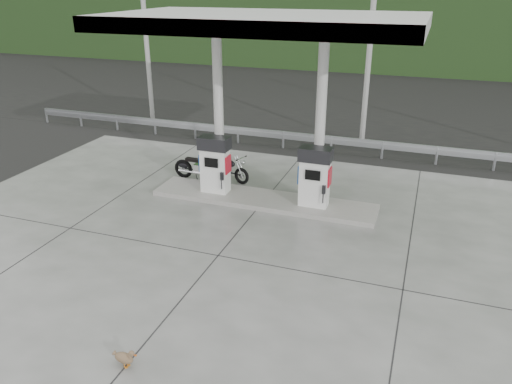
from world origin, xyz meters
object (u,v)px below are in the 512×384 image
(motorcycle_right, at_px, (227,169))
(duck, at_px, (124,358))
(gas_pump_left, at_px, (215,164))
(gas_pump_right, at_px, (315,177))
(motorcycle_left, at_px, (202,167))

(motorcycle_right, distance_m, duck, 9.16)
(gas_pump_left, xyz_separation_m, gas_pump_right, (3.20, 0.00, 0.00))
(duck, bearing_deg, motorcycle_left, 110.84)
(gas_pump_right, relative_size, motorcycle_left, 0.90)
(motorcycle_left, relative_size, motorcycle_right, 1.16)
(gas_pump_left, bearing_deg, motorcycle_left, 132.81)
(gas_pump_right, bearing_deg, motorcycle_right, 158.10)
(gas_pump_right, height_order, motorcycle_right, gas_pump_right)
(motorcycle_left, height_order, duck, motorcycle_left)
(gas_pump_right, height_order, duck, gas_pump_right)
(motorcycle_left, distance_m, motorcycle_right, 0.84)
(gas_pump_right, height_order, motorcycle_left, gas_pump_right)
(gas_pump_left, distance_m, motorcycle_left, 1.53)
(gas_pump_left, height_order, duck, gas_pump_left)
(duck, bearing_deg, motorcycle_right, 105.60)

